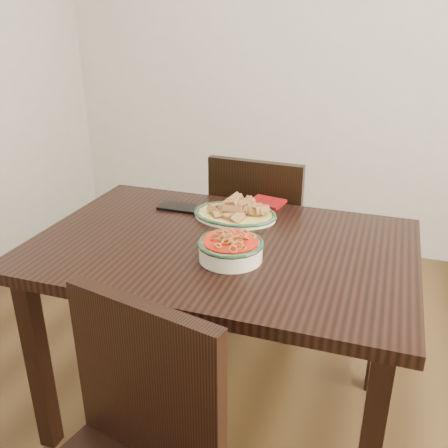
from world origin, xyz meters
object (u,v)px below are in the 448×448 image
(smartphone, at_px, (180,207))
(dining_table, at_px, (222,266))
(chair_far, at_px, (261,235))
(noodle_bowl, at_px, (231,247))
(fish_plate, at_px, (235,207))

(smartphone, bearing_deg, dining_table, -42.21)
(chair_far, xyz_separation_m, noodle_bowl, (0.09, -0.74, 0.29))
(smartphone, bearing_deg, chair_far, 59.16)
(fish_plate, distance_m, smartphone, 0.24)
(chair_far, relative_size, noodle_bowl, 4.22)
(dining_table, bearing_deg, noodle_bowl, -58.48)
(dining_table, bearing_deg, smartphone, 137.24)
(fish_plate, bearing_deg, dining_table, -83.53)
(dining_table, distance_m, fish_plate, 0.26)
(chair_far, bearing_deg, dining_table, 95.24)
(chair_far, height_order, smartphone, chair_far)
(noodle_bowl, height_order, smartphone, noodle_bowl)
(fish_plate, distance_m, noodle_bowl, 0.34)
(dining_table, distance_m, chair_far, 0.65)
(noodle_bowl, relative_size, smartphone, 1.29)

